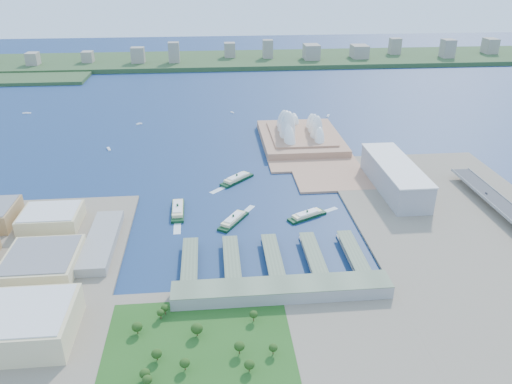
{
  "coord_description": "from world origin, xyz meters",
  "views": [
    {
      "loc": [
        -43.03,
        -501.8,
        285.0
      ],
      "look_at": [
        9.02,
        55.17,
        18.0
      ],
      "focal_mm": 35.0,
      "sensor_mm": 36.0,
      "label": 1
    }
  ],
  "objects": [
    {
      "name": "west_buildings",
      "position": [
        -250.0,
        -70.0,
        16.5
      ],
      "size": [
        200.0,
        280.0,
        27.0
      ],
      "primitive_type": null,
      "color": "#99784C",
      "rests_on": "west_land"
    },
    {
      "name": "boat_d",
      "position": [
        -406.23,
        493.94,
        1.35
      ],
      "size": [
        16.08,
        4.06,
        2.69
      ],
      "primitive_type": null,
      "rotation": [
        0.0,
        0.0,
        1.61
      ],
      "color": "white",
      "rests_on": "ground"
    },
    {
      "name": "park",
      "position": [
        -60.0,
        -190.0,
        11.0
      ],
      "size": [
        150.0,
        110.0,
        16.0
      ],
      "primitive_type": null,
      "color": "#194714",
      "rests_on": "south_land"
    },
    {
      "name": "car_c",
      "position": [
        296.0,
        29.88,
        15.49
      ],
      "size": [
        1.79,
        4.4,
        1.28
      ],
      "primitive_type": "imported",
      "color": "slate",
      "rests_on": "expressway"
    },
    {
      "name": "opera_house",
      "position": [
        105.0,
        280.0,
        32.0
      ],
      "size": [
        134.0,
        180.0,
        58.0
      ],
      "primitive_type": null,
      "color": "white",
      "rests_on": "peninsula"
    },
    {
      "name": "boat_a",
      "position": [
        -209.68,
        273.58,
        1.46
      ],
      "size": [
        8.96,
        15.52,
        2.93
      ],
      "primitive_type": null,
      "rotation": [
        0.0,
        0.0,
        0.37
      ],
      "color": "white",
      "rests_on": "ground"
    },
    {
      "name": "far_shore",
      "position": [
        0.0,
        980.0,
        6.0
      ],
      "size": [
        2200.0,
        260.0,
        12.0
      ],
      "primitive_type": "cube",
      "color": "#2D4926",
      "rests_on": "ground"
    },
    {
      "name": "ferry_b",
      "position": [
        -10.52,
        130.73,
        5.26
      ],
      "size": [
        49.35,
        49.39,
        10.52
      ],
      "primitive_type": null,
      "rotation": [
        0.0,
        0.0,
        -0.78
      ],
      "color": "black",
      "rests_on": "ground"
    },
    {
      "name": "boat_e",
      "position": [
        -0.4,
        461.33,
        1.21
      ],
      "size": [
        7.54,
        10.12,
        2.42
      ],
      "primitive_type": null,
      "rotation": [
        0.0,
        0.0,
        0.51
      ],
      "color": "white",
      "rests_on": "ground"
    },
    {
      "name": "south_land",
      "position": [
        0.0,
        -210.0,
        1.5
      ],
      "size": [
        720.0,
        180.0,
        3.0
      ],
      "primitive_type": "cube",
      "color": "#796E5D",
      "rests_on": "ground"
    },
    {
      "name": "terminal_building",
      "position": [
        15.0,
        -135.0,
        9.0
      ],
      "size": [
        200.0,
        28.0,
        12.0
      ],
      "primitive_type": "cube",
      "color": "gray",
      "rests_on": "south_land"
    },
    {
      "name": "ferry_a",
      "position": [
        -87.95,
        44.73,
        5.52
      ],
      "size": [
        16.34,
        58.7,
        11.03
      ],
      "primitive_type": null,
      "rotation": [
        0.0,
        0.0,
        0.03
      ],
      "color": "black",
      "rests_on": "ground"
    },
    {
      "name": "east_land",
      "position": [
        240.0,
        -50.0,
        1.5
      ],
      "size": [
        240.0,
        500.0,
        3.0
      ],
      "primitive_type": "cube",
      "color": "#796E5D",
      "rests_on": "ground"
    },
    {
      "name": "toaster_building",
      "position": [
        195.0,
        80.0,
        20.5
      ],
      "size": [
        45.0,
        155.0,
        35.0
      ],
      "primitive_type": "cube",
      "color": "gray",
      "rests_on": "east_land"
    },
    {
      "name": "boat_b",
      "position": [
        -176.12,
        402.22,
        1.46
      ],
      "size": [
        11.38,
        8.33,
        2.93
      ],
      "primitive_type": null,
      "rotation": [
        0.0,
        0.0,
        2.05
      ],
      "color": "white",
      "rests_on": "ground"
    },
    {
      "name": "ferry_wharves",
      "position": [
        14.0,
        -75.0,
        4.65
      ],
      "size": [
        184.0,
        90.0,
        9.3
      ],
      "primitive_type": null,
      "color": "#59694F",
      "rests_on": "ground"
    },
    {
      "name": "far_skyline",
      "position": [
        0.0,
        960.0,
        39.5
      ],
      "size": [
        1900.0,
        140.0,
        55.0
      ],
      "primitive_type": null,
      "color": "gray",
      "rests_on": "far_shore"
    },
    {
      "name": "boat_c",
      "position": [
        184.3,
        420.05,
        1.51
      ],
      "size": [
        9.19,
        13.87,
        3.03
      ],
      "primitive_type": null,
      "rotation": [
        0.0,
        0.0,
        2.71
      ],
      "color": "white",
      "rests_on": "ground"
    },
    {
      "name": "ground",
      "position": [
        0.0,
        0.0,
        0.0
      ],
      "size": [
        3000.0,
        3000.0,
        0.0
      ],
      "primitive_type": "plane",
      "color": "#101F4D",
      "rests_on": "ground"
    },
    {
      "name": "peninsula",
      "position": [
        107.5,
        260.0,
        1.5
      ],
      "size": [
        135.0,
        220.0,
        3.0
      ],
      "primitive_type": "cube",
      "color": "#A4765A",
      "rests_on": "ground"
    },
    {
      "name": "ferry_c",
      "position": [
        -21.7,
        12.63,
        4.98
      ],
      "size": [
        39.77,
        51.52,
        9.96
      ],
      "primitive_type": null,
      "rotation": [
        0.0,
        0.0,
        2.57
      ],
      "color": "black",
      "rests_on": "ground"
    },
    {
      "name": "ferry_d",
      "position": [
        66.83,
        16.56,
        4.77
      ],
      "size": [
        50.64,
        34.63,
        9.53
      ],
      "primitive_type": null,
      "rotation": [
        0.0,
        0.0,
        2.05
      ],
      "color": "black",
      "rests_on": "ground"
    }
  ]
}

